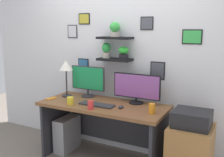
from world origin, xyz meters
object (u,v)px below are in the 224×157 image
(desk_lamp, at_px, (66,68))
(cell_phone, at_px, (51,98))
(coffee_mug, at_px, (70,101))
(water_cup, at_px, (152,108))
(monitor_right, at_px, (137,88))
(computer_tower_left, at_px, (67,134))
(keyboard, at_px, (97,105))
(printer, at_px, (192,119))
(desk, at_px, (105,119))
(pen_cup, at_px, (91,105))
(drawer_cabinet, at_px, (190,155))
(monitor_left, at_px, (88,80))
(computer_mouse, at_px, (121,107))

(desk_lamp, relative_size, cell_phone, 3.52)
(coffee_mug, bearing_deg, water_cup, 7.07)
(monitor_right, distance_m, coffee_mug, 0.83)
(cell_phone, bearing_deg, coffee_mug, 4.70)
(desk_lamp, distance_m, computer_tower_left, 0.91)
(keyboard, relative_size, printer, 1.16)
(keyboard, height_order, desk_lamp, desk_lamp)
(water_cup, bearing_deg, keyboard, -178.05)
(printer, xyz_separation_m, computer_tower_left, (-1.67, 0.06, -0.51))
(desk, distance_m, pen_cup, 0.41)
(drawer_cabinet, height_order, computer_tower_left, drawer_cabinet)
(monitor_left, xyz_separation_m, coffee_mug, (0.01, -0.42, -0.18))
(drawer_cabinet, bearing_deg, printer, -90.00)
(monitor_left, distance_m, drawer_cabinet, 1.60)
(computer_mouse, distance_m, coffee_mug, 0.64)
(pen_cup, bearing_deg, computer_mouse, 33.53)
(computer_mouse, height_order, cell_phone, computer_mouse)
(drawer_cabinet, bearing_deg, pen_cup, -168.41)
(desk_lamp, height_order, computer_tower_left, desk_lamp)
(pen_cup, xyz_separation_m, printer, (1.10, 0.23, -0.06))
(cell_phone, relative_size, drawer_cabinet, 0.21)
(coffee_mug, bearing_deg, keyboard, 17.73)
(desk, relative_size, desk_lamp, 3.22)
(pen_cup, bearing_deg, keyboard, 93.88)
(drawer_cabinet, height_order, printer, printer)
(monitor_right, relative_size, computer_tower_left, 1.31)
(desk, distance_m, cell_phone, 0.77)
(desk, xyz_separation_m, monitor_right, (0.35, 0.16, 0.41))
(cell_phone, relative_size, printer, 0.37)
(desk_lamp, height_order, drawer_cabinet, desk_lamp)
(desk, bearing_deg, pen_cup, -93.56)
(desk, relative_size, monitor_right, 2.61)
(desk, relative_size, printer, 4.17)
(monitor_left, bearing_deg, printer, -9.69)
(desk, xyz_separation_m, keyboard, (-0.03, -0.15, 0.22))
(monitor_left, bearing_deg, pen_cup, -54.62)
(printer, bearing_deg, cell_phone, -177.44)
(cell_phone, height_order, drawer_cabinet, cell_phone)
(keyboard, height_order, water_cup, water_cup)
(monitor_left, height_order, water_cup, monitor_left)
(desk, bearing_deg, keyboard, -101.10)
(desk, bearing_deg, computer_mouse, -22.52)
(cell_phone, height_order, printer, printer)
(keyboard, bearing_deg, desk_lamp, 162.45)
(keyboard, xyz_separation_m, computer_mouse, (0.31, 0.04, 0.01))
(monitor_left, distance_m, printer, 1.48)
(desk_lamp, relative_size, coffee_mug, 5.48)
(coffee_mug, distance_m, computer_tower_left, 0.65)
(monitor_right, height_order, pen_cup, monitor_right)
(monitor_right, bearing_deg, water_cup, -43.65)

